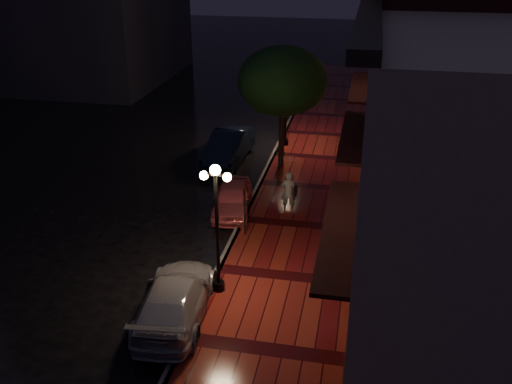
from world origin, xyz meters
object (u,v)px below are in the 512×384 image
Objects in this scene: streetlamp_far at (286,100)px; navy_car at (229,146)px; streetlamp_near at (217,222)px; silver_car at (175,299)px; pink_car at (233,198)px; parking_meter at (245,214)px; street_tree at (283,83)px; woman_with_umbrella at (289,175)px.

navy_car is at bearing -135.18° from streetlamp_far.
streetlamp_near is 1.00× the size of streetlamp_far.
streetlamp_far is 0.93× the size of silver_car.
silver_car is (0.00, -7.29, 0.05)m from pink_car.
parking_meter is (0.02, 3.78, -1.58)m from streetlamp_near.
streetlamp_near is at bearing -128.92° from silver_car.
streetlamp_far is 8.44m from pink_car.
streetlamp_far reaches higher than navy_car.
street_tree is 4.03× the size of parking_meter.
navy_car is at bearing 98.58° from pink_car.
streetlamp_near reaches higher than silver_car.
street_tree is at bearing 88.65° from streetlamp_near.
streetlamp_far reaches higher than silver_car.
parking_meter is at bearing -69.41° from navy_car.
pink_car is at bearing 99.22° from streetlamp_near.
silver_car is (-1.21, -12.44, -3.57)m from street_tree.
pink_car is 0.78× the size of silver_car.
street_tree is 1.59× the size of pink_car.
pink_car is 0.77× the size of navy_car.
navy_car is (-2.50, -2.49, -1.82)m from streetlamp_far.
navy_car is at bearing 169.27° from street_tree.
pink_car is 1.50× the size of woman_with_umbrella.
street_tree is (0.26, 10.99, 1.64)m from streetlamp_near.
pink_car is (-1.21, -5.14, -3.62)m from street_tree.
street_tree reaches higher than parking_meter.
streetlamp_far is 3.97m from navy_car.
woman_with_umbrella is (1.08, -4.95, -2.49)m from street_tree.
pink_car is 2.33m from parking_meter.
navy_car is (-2.76, 0.52, -3.47)m from street_tree.
woman_with_umbrella is at bearing 77.47° from streetlamp_near.
parking_meter is at bearing -91.88° from street_tree.
streetlamp_far is 3.44m from street_tree.
navy_car is 1.01× the size of silver_car.
silver_car is (-0.95, -15.44, -1.93)m from streetlamp_far.
streetlamp_near is 11.12m from street_tree.
parking_meter is (-0.24, -7.22, -3.22)m from street_tree.
streetlamp_near is 4.09m from parking_meter.
pink_car is at bearing -95.58° from silver_car.
street_tree is 4.46m from navy_car.
streetlamp_near is at bearing -108.20° from parking_meter.
streetlamp_far is at bearing 94.91° from street_tree.
woman_with_umbrella is 1.69× the size of parking_meter.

